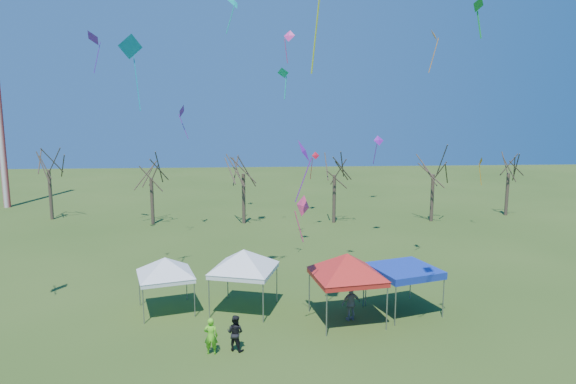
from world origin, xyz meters
name	(u,v)px	position (x,y,z in m)	size (l,w,h in m)	color
ground	(288,338)	(0.00, 0.00, 0.00)	(140.00, 140.00, 0.00)	#304D18
tree_0	(47,152)	(-20.85, 27.38, 6.49)	(3.83, 3.83, 8.44)	#3D2D21
tree_1	(150,162)	(-10.77, 24.65, 5.79)	(3.42, 3.42, 7.54)	#3D2D21
tree_2	(243,156)	(-2.37, 24.38, 6.29)	(3.71, 3.71, 8.18)	#3D2D21
tree_3	(335,158)	(6.03, 24.04, 6.08)	(3.59, 3.59, 7.91)	#3D2D21
tree_4	(434,157)	(15.36, 24.00, 6.06)	(3.58, 3.58, 7.89)	#3D2D21
tree_5	(510,158)	(23.72, 26.07, 5.73)	(3.39, 3.39, 7.46)	#3D2D21
tent_white_west	(165,261)	(-6.19, 3.70, 2.74)	(3.70, 3.70, 3.39)	gray
tent_white_mid	(244,254)	(-2.08, 3.62, 3.08)	(4.15, 4.15, 3.82)	gray
tent_red	(347,258)	(3.07, 1.80, 3.27)	(4.54, 4.54, 4.05)	gray
tent_blue	(404,271)	(6.29, 2.77, 2.22)	(3.85, 3.85, 2.42)	gray
person_green	(211,336)	(-3.47, -1.29, 0.82)	(0.60, 0.39, 1.65)	#68DA22
person_grey	(351,304)	(3.32, 1.83, 0.88)	(1.03, 0.43, 1.76)	slate
person_dark	(235,333)	(-2.43, -1.03, 0.81)	(0.79, 0.62, 1.63)	black
kite_18	(283,73)	(0.39, 9.43, 12.70)	(0.91, 0.79, 1.93)	#0BA984
kite_24	(289,37)	(0.92, 12.02, 15.21)	(0.87, 0.67, 2.12)	#F6369C
kite_2	(94,38)	(-14.29, 21.64, 16.23)	(1.71, 1.70, 3.46)	#5D1BC0
kite_17	(434,36)	(9.41, 8.61, 14.87)	(0.74, 0.97, 2.61)	orange
kite_12	(480,162)	(18.50, 21.09, 5.92)	(0.70, 0.76, 2.58)	orange
kite_11	(233,1)	(-2.87, 18.23, 18.56)	(1.50, 1.66, 2.99)	#0DCAB2
kite_8	(130,47)	(-8.23, 7.28, 13.94)	(1.49, 1.29, 4.23)	#0B91B0
kite_19	(379,141)	(8.58, 18.09, 8.00)	(0.95, 0.68, 2.35)	purple
kite_1	(302,206)	(0.77, 1.53, 5.97)	(0.73, 1.03, 2.42)	#F23569
kite_22	(315,157)	(3.90, 21.55, 6.42)	(0.78, 0.76, 2.42)	red
kite_13	(181,111)	(-7.37, 21.13, 10.33)	(0.82, 1.18, 2.87)	purple
kite_9	(478,6)	(6.91, -2.99, 14.39)	(0.67, 0.56, 1.52)	#169131
kite_27	(305,151)	(0.70, -0.25, 8.76)	(0.89, 1.24, 2.76)	#7617A2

